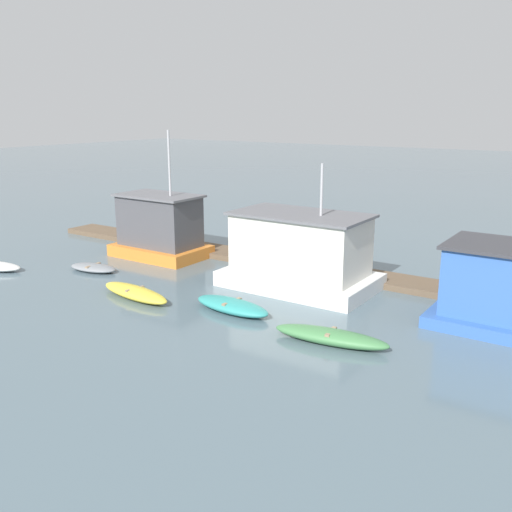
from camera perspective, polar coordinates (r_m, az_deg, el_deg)
name	(u,v)px	position (r m, az deg, el deg)	size (l,w,h in m)	color
ground_plane	(267,280)	(27.69, 1.16, -2.38)	(200.00, 200.00, 0.00)	slate
dock_walkway	(295,265)	(29.81, 3.90, -0.88)	(33.80, 2.09, 0.30)	brown
houseboat_orange	(160,228)	(32.14, -9.59, 2.77)	(5.17, 3.25, 6.97)	orange
houseboat_white	(300,253)	(26.22, 4.42, 0.25)	(6.88, 4.20, 5.76)	white
houseboat_blue	(509,289)	(23.43, 23.95, -3.04)	(5.31, 4.07, 5.44)	#3866B7
dinghy_grey	(93,268)	(30.24, -15.97, -1.13)	(2.84, 1.61, 0.36)	gray
dinghy_yellow	(135,293)	(25.49, -12.00, -3.61)	(4.23, 1.64, 0.50)	yellow
dinghy_teal	(232,306)	(23.29, -2.42, -5.01)	(3.69, 1.55, 0.52)	teal
dinghy_green	(331,337)	(20.40, 7.48, -8.00)	(4.29, 1.60, 0.53)	#47844C
mooring_post_centre	(292,262)	(28.30, 3.64, -0.62)	(0.25, 0.25, 1.34)	#846B4C
mooring_post_far_left	(125,233)	(35.54, -13.00, 2.25)	(0.23, 0.23, 1.46)	brown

